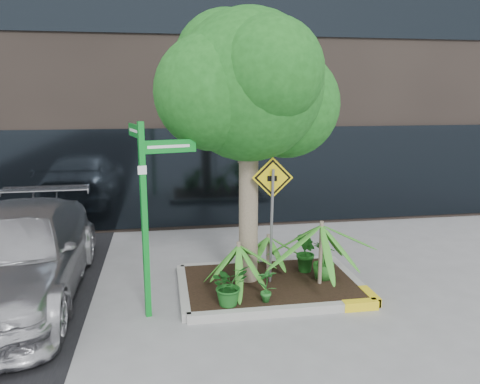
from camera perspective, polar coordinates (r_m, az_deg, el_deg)
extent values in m
plane|color=gray|center=(8.59, 2.77, -12.54)|extent=(80.00, 80.00, 0.00)
cube|color=#9E9E99|center=(9.87, 2.17, -8.77)|extent=(3.20, 0.15, 0.15)
cube|color=#9E9E99|center=(7.90, 5.52, -14.26)|extent=(3.20, 0.15, 0.15)
cube|color=#9E9E99|center=(8.67, -6.93, -11.85)|extent=(0.15, 2.20, 0.15)
cube|color=#9E9E99|center=(9.35, 13.40, -10.30)|extent=(0.15, 2.20, 0.15)
cube|color=yellow|center=(8.31, 14.44, -13.24)|extent=(0.60, 0.17, 0.15)
cube|color=black|center=(8.86, 3.65, -10.95)|extent=(3.05, 2.05, 0.06)
cylinder|color=gray|center=(8.46, 1.04, -1.28)|extent=(0.35, 0.35, 3.25)
cylinder|color=gray|center=(8.29, 1.81, 6.81)|extent=(0.62, 0.17, 1.06)
sphere|color=#185217|center=(8.24, 1.09, 12.82)|extent=(2.60, 2.60, 2.60)
sphere|color=#185217|center=(8.73, 5.67, 10.57)|extent=(1.95, 1.95, 1.95)
sphere|color=#185217|center=(7.93, -3.35, 12.06)|extent=(1.95, 1.95, 1.95)
sphere|color=#185217|center=(7.65, 3.68, 14.51)|extent=(1.74, 1.74, 1.74)
sphere|color=#185217|center=(8.74, -1.76, 15.61)|extent=(1.84, 1.84, 1.84)
cylinder|color=gray|center=(8.64, 9.80, -7.30)|extent=(0.07, 0.07, 1.18)
cylinder|color=gray|center=(8.37, -0.18, -8.91)|extent=(0.07, 0.07, 0.86)
cylinder|color=gray|center=(9.27, 3.45, -7.30)|extent=(0.07, 0.07, 0.72)
imported|color=silver|center=(9.10, -25.57, -6.99)|extent=(2.29, 5.48, 1.58)
imported|color=#175219|center=(7.79, -1.35, -11.24)|extent=(0.83, 0.83, 0.69)
imported|color=#256C20|center=(8.94, 10.17, -8.17)|extent=(0.58, 0.58, 0.73)
imported|color=#216B24|center=(7.91, 3.27, -11.25)|extent=(0.31, 0.31, 0.59)
imported|color=#1B5F1B|center=(9.18, 8.08, -7.32)|extent=(0.49, 0.49, 0.81)
cube|color=#0C8D25|center=(7.48, -11.55, -3.70)|extent=(0.11, 0.11, 3.15)
cube|color=#0C8D25|center=(7.36, -8.67, 5.52)|extent=(0.86, 0.25, 0.20)
cube|color=#0C8D25|center=(7.65, -12.69, 7.30)|extent=(0.25, 0.86, 0.20)
cube|color=white|center=(7.34, -8.67, 5.51)|extent=(0.65, 0.17, 0.04)
cube|color=white|center=(7.65, -12.82, 7.29)|extent=(0.17, 0.65, 0.04)
cube|color=white|center=(7.25, -11.83, 2.63)|extent=(0.13, 0.04, 0.13)
cylinder|color=slate|center=(8.34, 3.86, -4.35)|extent=(0.08, 0.29, 2.14)
cube|color=yellow|center=(8.11, 3.98, 1.76)|extent=(0.72, 0.10, 0.72)
cube|color=black|center=(8.10, 4.01, 1.74)|extent=(0.64, 0.07, 0.64)
cube|color=yellow|center=(8.09, 4.01, 1.73)|extent=(0.54, 0.06, 0.54)
cube|color=black|center=(8.09, 3.94, 1.65)|extent=(0.17, 0.02, 0.10)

